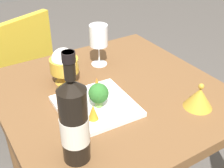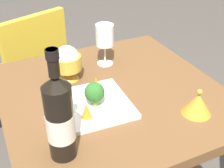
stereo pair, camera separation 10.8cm
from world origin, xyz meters
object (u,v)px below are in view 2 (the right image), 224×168
Objects in this scene: wine_glass at (105,36)px; carrot_garnish_right at (86,110)px; carrot_garnish_left at (96,84)px; wine_bottle at (60,118)px; broccoli_floret at (95,93)px; rice_bowl_lid at (197,103)px; rice_bowl at (67,62)px; serving_plate at (92,105)px; chair_by_wall at (32,65)px.

wine_glass is 3.37× the size of carrot_garnish_right.
wine_bottle is at bearing -39.50° from carrot_garnish_left.
carrot_garnish_right is at bearing -44.23° from broccoli_floret.
rice_bowl_lid is 1.88× the size of carrot_garnish_right.
rice_bowl is (-0.39, 0.14, -0.05)m from wine_bottle.
wine_bottle is 2.28× the size of rice_bowl.
wine_bottle is 0.23m from broccoli_floret.
broccoli_floret is (0.23, 0.02, -0.01)m from rice_bowl.
carrot_garnish_right is at bearing -5.88° from rice_bowl.
wine_glass is at bearing 143.83° from wine_bottle.
carrot_garnish_left reaches higher than serving_plate.
serving_plate is at bearing -166.71° from broccoli_floret.
wine_bottle is (1.00, -0.09, 0.35)m from chair_by_wall.
wine_glass is (-0.44, 0.32, 0.00)m from wine_bottle.
chair_by_wall is at bearing -175.23° from rice_bowl.
carrot_garnish_right is at bearing -33.18° from carrot_garnish_left.
wine_glass reaches higher than carrot_garnish_right.
wine_bottle is 0.42m from rice_bowl.
rice_bowl is at bearing 174.12° from carrot_garnish_right.
rice_bowl is 1.65× the size of broccoli_floret.
wine_glass is at bearing -89.29° from chair_by_wall.
broccoli_floret is 1.42× the size of carrot_garnish_left.
chair_by_wall is at bearing -159.85° from rice_bowl_lid.
rice_bowl_lid is at bearing -91.91° from chair_by_wall.
carrot_garnish_left is (0.20, -0.13, -0.08)m from wine_glass.
carrot_garnish_left is at bearing 155.54° from broccoli_floret.
carrot_garnish_left is at bearing 148.39° from serving_plate.
carrot_garnish_right is (-0.11, -0.35, 0.00)m from rice_bowl_lid.
wine_glass reaches higher than rice_bowl_lid.
broccoli_floret is (-0.16, 0.16, -0.06)m from wine_bottle.
wine_glass is at bearing 148.09° from carrot_garnish_left.
rice_bowl reaches higher than carrot_garnish_left.
carrot_garnish_left is at bearing 20.50° from rice_bowl.
wine_bottle is 0.47m from rice_bowl_lid.
broccoli_floret is (0.28, -0.16, -0.06)m from wine_glass.
wine_bottle is 0.18m from carrot_garnish_right.
broccoli_floret is (0.02, 0.00, 0.06)m from serving_plate.
rice_bowl reaches higher than rice_bowl_lid.
rice_bowl reaches higher than serving_plate.
serving_plate is 0.09m from carrot_garnish_left.
wine_bottle is at bearing -90.86° from rice_bowl_lid.
rice_bowl is 0.51m from rice_bowl_lid.
wine_glass is 2.09× the size of broccoli_floret.
wine_bottle is at bearing -36.17° from wine_glass.
wine_bottle is at bearing -45.36° from broccoli_floret.
wine_bottle is 3.77× the size of broccoli_floret.
carrot_garnish_left is at bearing 140.50° from wine_bottle.
chair_by_wall is at bearing 174.95° from wine_bottle.
carrot_garnish_right is (0.13, -0.08, -0.00)m from carrot_garnish_left.
carrot_garnish_right is (0.33, -0.21, -0.09)m from wine_glass.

